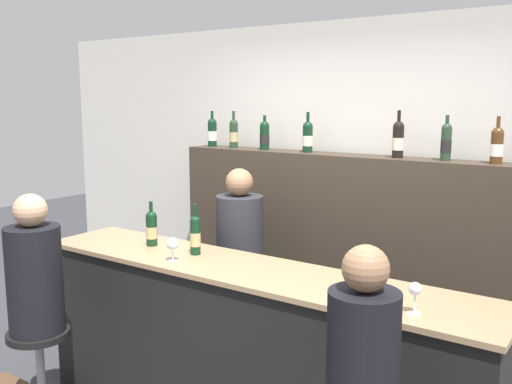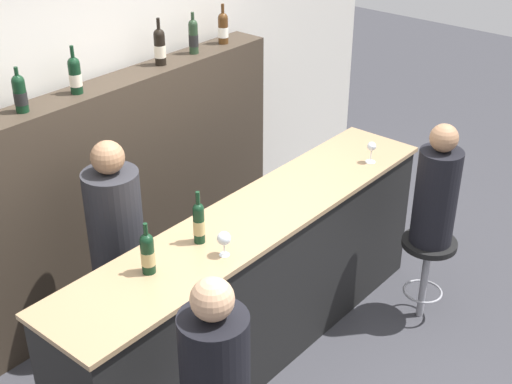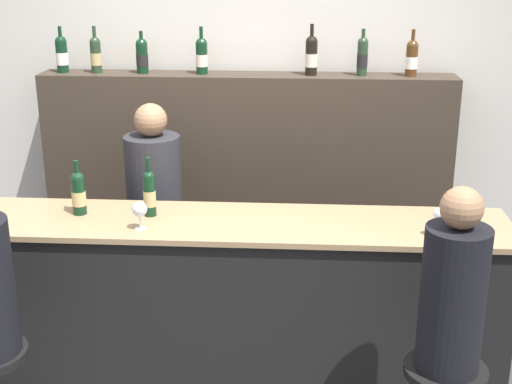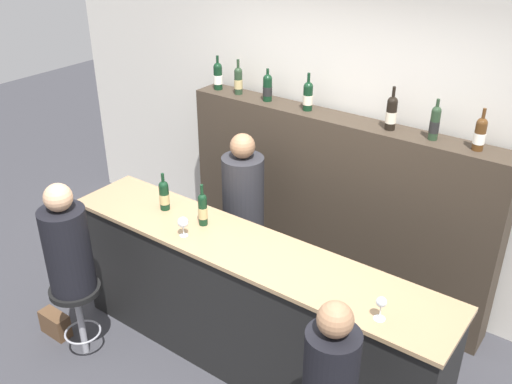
# 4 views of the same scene
# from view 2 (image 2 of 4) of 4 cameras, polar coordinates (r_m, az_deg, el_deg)

# --- Properties ---
(ground_plane) EXTENTS (16.00, 16.00, 0.00)m
(ground_plane) POSITION_cam_2_polar(r_m,az_deg,el_deg) (4.76, 2.47, -13.77)
(ground_plane) COLOR #333338
(wall_back) EXTENTS (6.40, 0.05, 2.60)m
(wall_back) POSITION_cam_2_polar(r_m,az_deg,el_deg) (5.11, -12.59, 6.04)
(wall_back) COLOR beige
(wall_back) RESTS_ON ground_plane
(bar_counter) EXTENTS (2.94, 0.57, 1.04)m
(bar_counter) POSITION_cam_2_polar(r_m,az_deg,el_deg) (4.56, -0.03, -7.48)
(bar_counter) COLOR black
(bar_counter) RESTS_ON ground_plane
(back_bar_cabinet) EXTENTS (2.75, 0.28, 1.60)m
(back_bar_cabinet) POSITION_cam_2_polar(r_m,az_deg,el_deg) (5.16, -10.45, 0.35)
(back_bar_cabinet) COLOR #382D23
(back_bar_cabinet) RESTS_ON ground_plane
(wine_bottle_counter_0) EXTENTS (0.08, 0.08, 0.30)m
(wine_bottle_counter_0) POSITION_cam_2_polar(r_m,az_deg,el_deg) (3.75, -8.67, -4.83)
(wine_bottle_counter_0) COLOR black
(wine_bottle_counter_0) RESTS_ON bar_counter
(wine_bottle_counter_1) EXTENTS (0.07, 0.07, 0.32)m
(wine_bottle_counter_1) POSITION_cam_2_polar(r_m,az_deg,el_deg) (3.96, -4.59, -2.42)
(wine_bottle_counter_1) COLOR black
(wine_bottle_counter_1) RESTS_ON bar_counter
(wine_bottle_backbar_2) EXTENTS (0.08, 0.08, 0.28)m
(wine_bottle_backbar_2) POSITION_cam_2_polar(r_m,az_deg,el_deg) (4.42, -18.37, 7.52)
(wine_bottle_backbar_2) COLOR black
(wine_bottle_backbar_2) RESTS_ON back_bar_cabinet
(wine_bottle_backbar_3) EXTENTS (0.08, 0.08, 0.31)m
(wine_bottle_backbar_3) POSITION_cam_2_polar(r_m,az_deg,el_deg) (4.62, -14.28, 9.07)
(wine_bottle_backbar_3) COLOR black
(wine_bottle_backbar_3) RESTS_ON back_bar_cabinet
(wine_bottle_backbar_4) EXTENTS (0.08, 0.08, 0.33)m
(wine_bottle_backbar_4) POSITION_cam_2_polar(r_m,az_deg,el_deg) (5.05, -7.71, 11.47)
(wine_bottle_backbar_4) COLOR black
(wine_bottle_backbar_4) RESTS_ON back_bar_cabinet
(wine_bottle_backbar_5) EXTENTS (0.07, 0.07, 0.30)m
(wine_bottle_backbar_5) POSITION_cam_2_polar(r_m,az_deg,el_deg) (5.26, -5.03, 12.32)
(wine_bottle_backbar_5) COLOR #233823
(wine_bottle_backbar_5) RESTS_ON back_bar_cabinet
(wine_bottle_backbar_6) EXTENTS (0.08, 0.08, 0.30)m
(wine_bottle_backbar_6) POSITION_cam_2_polar(r_m,az_deg,el_deg) (5.48, -2.65, 12.99)
(wine_bottle_backbar_6) COLOR #4C2D14
(wine_bottle_backbar_6) RESTS_ON back_bar_cabinet
(wine_glass_0) EXTENTS (0.08, 0.08, 0.15)m
(wine_glass_0) POSITION_cam_2_polar(r_m,az_deg,el_deg) (3.85, -2.58, -3.77)
(wine_glass_0) COLOR silver
(wine_glass_0) RESTS_ON bar_counter
(wine_glass_1) EXTENTS (0.07, 0.07, 0.15)m
(wine_glass_1) POSITION_cam_2_polar(r_m,az_deg,el_deg) (4.90, 9.23, 3.52)
(wine_glass_1) COLOR silver
(wine_glass_1) RESTS_ON bar_counter
(guest_seated_left) EXTENTS (0.32, 0.32, 0.84)m
(guest_seated_left) POSITION_cam_2_polar(r_m,az_deg,el_deg) (3.30, -3.32, -13.76)
(guest_seated_left) COLOR black
(guest_seated_left) RESTS_ON bar_stool_left
(bar_stool_right) EXTENTS (0.37, 0.37, 0.63)m
(bar_stool_right) POSITION_cam_2_polar(r_m,az_deg,el_deg) (5.01, 13.54, -5.11)
(bar_stool_right) COLOR gray
(bar_stool_right) RESTS_ON ground_plane
(guest_seated_right) EXTENTS (0.28, 0.28, 0.85)m
(guest_seated_right) POSITION_cam_2_polar(r_m,az_deg,el_deg) (4.74, 14.25, 0.03)
(guest_seated_right) COLOR black
(guest_seated_right) RESTS_ON bar_stool_right
(bartender) EXTENTS (0.34, 0.34, 1.52)m
(bartender) POSITION_cam_2_polar(r_m,az_deg,el_deg) (4.55, -10.88, -5.45)
(bartender) COLOR #28282D
(bartender) RESTS_ON ground_plane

